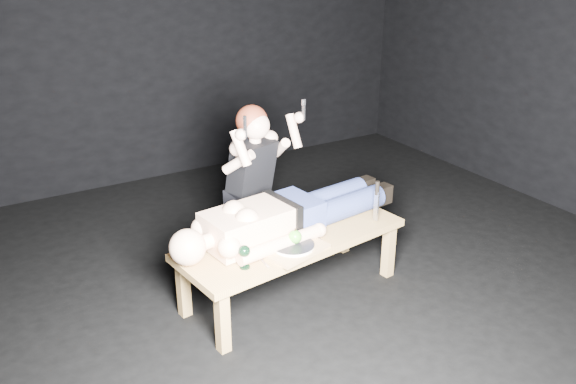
% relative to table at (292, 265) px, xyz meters
% --- Properties ---
extents(ground, '(5.00, 5.00, 0.00)m').
position_rel_table_xyz_m(ground, '(0.35, 0.12, -0.23)').
color(ground, black).
rests_on(ground, ground).
extents(back_wall, '(5.00, 0.00, 5.00)m').
position_rel_table_xyz_m(back_wall, '(0.35, 2.62, 1.27)').
color(back_wall, black).
rests_on(back_wall, ground).
extents(table, '(1.63, 0.78, 0.45)m').
position_rel_table_xyz_m(table, '(0.00, 0.00, 0.00)').
color(table, '#A6813F').
rests_on(table, ground).
extents(lying_man, '(1.77, 0.74, 0.29)m').
position_rel_table_xyz_m(lying_man, '(0.04, 0.10, 0.37)').
color(lying_man, '#DFB291').
rests_on(lying_man, table).
extents(kneeling_woman, '(0.85, 0.91, 1.26)m').
position_rel_table_xyz_m(kneeling_woman, '(-0.04, 0.61, 0.41)').
color(kneeling_woman, black).
rests_on(kneeling_woman, ground).
extents(serving_tray, '(0.46, 0.38, 0.02)m').
position_rel_table_xyz_m(serving_tray, '(-0.10, -0.18, 0.24)').
color(serving_tray, '#AC8451').
rests_on(serving_tray, table).
extents(plate, '(0.33, 0.33, 0.02)m').
position_rel_table_xyz_m(plate, '(-0.10, -0.18, 0.26)').
color(plate, white).
rests_on(plate, serving_tray).
extents(apple, '(0.09, 0.09, 0.09)m').
position_rel_table_xyz_m(apple, '(-0.08, -0.17, 0.31)').
color(apple, green).
rests_on(apple, plate).
extents(goblet, '(0.08, 0.08, 0.15)m').
position_rel_table_xyz_m(goblet, '(-0.46, -0.21, 0.30)').
color(goblet, black).
rests_on(goblet, table).
extents(fork_flat, '(0.03, 0.17, 0.01)m').
position_rel_table_xyz_m(fork_flat, '(-0.33, -0.21, 0.23)').
color(fork_flat, '#B2B2B7').
rests_on(fork_flat, table).
extents(knife_flat, '(0.02, 0.17, 0.01)m').
position_rel_table_xyz_m(knife_flat, '(0.13, -0.17, 0.23)').
color(knife_flat, '#B2B2B7').
rests_on(knife_flat, table).
extents(spoon_flat, '(0.14, 0.12, 0.01)m').
position_rel_table_xyz_m(spoon_flat, '(-0.02, -0.08, 0.23)').
color(spoon_flat, '#B2B2B7').
rests_on(spoon_flat, table).
extents(carving_knife, '(0.04, 0.05, 0.30)m').
position_rel_table_xyz_m(carving_knife, '(0.62, -0.11, 0.38)').
color(carving_knife, '#B2B2B7').
rests_on(carving_knife, table).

